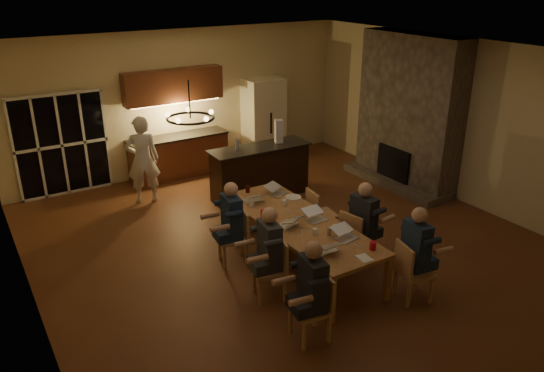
{
  "coord_description": "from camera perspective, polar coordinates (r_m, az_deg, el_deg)",
  "views": [
    {
      "loc": [
        -4.48,
        -6.53,
        4.37
      ],
      "look_at": [
        -0.25,
        0.3,
        1.08
      ],
      "focal_mm": 35.0,
      "sensor_mm": 36.0,
      "label": 1
    }
  ],
  "objects": [
    {
      "name": "person_left_near",
      "position": [
        6.68,
        4.35,
        -11.23
      ],
      "size": [
        0.68,
        0.68,
        1.38
      ],
      "primitive_type": null,
      "rotation": [
        0.0,
        0.0,
        -1.71
      ],
      "color": "#23262D",
      "rests_on": "ground"
    },
    {
      "name": "plate_near",
      "position": [
        8.09,
        7.25,
        -4.44
      ],
      "size": [
        0.23,
        0.23,
        0.02
      ],
      "primitive_type": "cylinder",
      "color": "white",
      "rests_on": "dining_table"
    },
    {
      "name": "mug_back",
      "position": [
        8.72,
        -2.2,
        -1.92
      ],
      "size": [
        0.08,
        0.08,
        0.1
      ],
      "primitive_type": "cylinder",
      "color": "white",
      "rests_on": "dining_table"
    },
    {
      "name": "person_left_mid",
      "position": [
        7.49,
        -0.27,
        -7.16
      ],
      "size": [
        0.68,
        0.68,
        1.38
      ],
      "primitive_type": null,
      "rotation": [
        0.0,
        0.0,
        -1.71
      ],
      "color": "#383D42",
      "rests_on": "ground"
    },
    {
      "name": "redcup_mid",
      "position": [
        8.34,
        -0.98,
        -2.99
      ],
      "size": [
        0.08,
        0.08,
        0.12
      ],
      "primitive_type": "cylinder",
      "color": "red",
      "rests_on": "dining_table"
    },
    {
      "name": "refrigerator",
      "position": [
        12.89,
        -0.92,
        7.12
      ],
      "size": [
        0.9,
        0.68,
        2.0
      ],
      "primitive_type": "cube",
      "color": "#EBE5C5",
      "rests_on": "ground"
    },
    {
      "name": "redcup_near",
      "position": [
        7.54,
        10.8,
        -6.33
      ],
      "size": [
        0.09,
        0.09,
        0.12
      ],
      "primitive_type": "cylinder",
      "color": "red",
      "rests_on": "dining_table"
    },
    {
      "name": "chair_right_mid",
      "position": [
        8.55,
        9.16,
        -5.35
      ],
      "size": [
        0.52,
        0.52,
        0.89
      ],
      "primitive_type": null,
      "rotation": [
        0.0,
        0.0,
        1.78
      ],
      "color": "tan",
      "rests_on": "ground"
    },
    {
      "name": "laptop_c",
      "position": [
        8.06,
        1.61,
        -3.52
      ],
      "size": [
        0.4,
        0.37,
        0.23
      ],
      "primitive_type": null,
      "rotation": [
        0.0,
        0.0,
        3.5
      ],
      "color": "silver",
      "rests_on": "dining_table"
    },
    {
      "name": "mug_mid",
      "position": [
        8.76,
        1.32,
        -1.79
      ],
      "size": [
        0.08,
        0.08,
        0.1
      ],
      "primitive_type": "cylinder",
      "color": "white",
      "rests_on": "dining_table"
    },
    {
      "name": "right_wall",
      "position": [
        11.07,
        20.12,
        6.43
      ],
      "size": [
        0.04,
        9.0,
        3.2
      ],
      "primitive_type": "cube",
      "color": "beige",
      "rests_on": "ground"
    },
    {
      "name": "notepad",
      "position": [
        7.32,
        9.91,
        -7.66
      ],
      "size": [
        0.18,
        0.24,
        0.01
      ],
      "primitive_type": "cube",
      "rotation": [
        0.0,
        0.0,
        -0.11
      ],
      "color": "white",
      "rests_on": "dining_table"
    },
    {
      "name": "chair_right_far",
      "position": [
        9.24,
        5.41,
        -2.97
      ],
      "size": [
        0.5,
        0.5,
        0.89
      ],
      "primitive_type": null,
      "rotation": [
        0.0,
        0.0,
        1.44
      ],
      "color": "tan",
      "rests_on": "ground"
    },
    {
      "name": "french_doors",
      "position": [
        11.63,
        -21.67,
        4.08
      ],
      "size": [
        1.86,
        0.08,
        2.1
      ],
      "primitive_type": "cube",
      "color": "black",
      "rests_on": "ground"
    },
    {
      "name": "plate_far",
      "position": [
        9.07,
        2.3,
        -1.21
      ],
      "size": [
        0.28,
        0.28,
        0.02
      ],
      "primitive_type": "cylinder",
      "color": "white",
      "rests_on": "dining_table"
    },
    {
      "name": "laptop_b",
      "position": [
        7.74,
        8.09,
        -4.92
      ],
      "size": [
        0.36,
        0.32,
        0.23
      ],
      "primitive_type": null,
      "rotation": [
        0.0,
        0.0,
        0.14
      ],
      "color": "silver",
      "rests_on": "dining_table"
    },
    {
      "name": "person_right_mid",
      "position": [
        8.41,
        9.77,
        -4.03
      ],
      "size": [
        0.67,
        0.67,
        1.38
      ],
      "primitive_type": null,
      "rotation": [
        0.0,
        0.0,
        1.69
      ],
      "color": "#23262D",
      "rests_on": "ground"
    },
    {
      "name": "kitchenette",
      "position": [
        11.94,
        -10.2,
        6.54
      ],
      "size": [
        2.24,
        0.68,
        2.4
      ],
      "primitive_type": null,
      "color": "brown",
      "rests_on": "ground"
    },
    {
      "name": "chair_left_far",
      "position": [
        8.43,
        -4.25,
        -5.55
      ],
      "size": [
        0.54,
        0.54,
        0.89
      ],
      "primitive_type": null,
      "rotation": [
        0.0,
        0.0,
        -1.83
      ],
      "color": "tan",
      "rests_on": "ground"
    },
    {
      "name": "floor",
      "position": [
        9.05,
        2.35,
        -6.63
      ],
      "size": [
        9.0,
        9.0,
        0.0
      ],
      "primitive_type": "plane",
      "color": "brown",
      "rests_on": "ground"
    },
    {
      "name": "bar_bottle",
      "position": [
        10.43,
        -3.75,
        4.53
      ],
      "size": [
        0.08,
        0.08,
        0.24
      ],
      "primitive_type": "cylinder",
      "color": "#99999E",
      "rests_on": "bar_island"
    },
    {
      "name": "person_left_far",
      "position": [
        8.32,
        -4.32,
        -4.05
      ],
      "size": [
        0.67,
        0.67,
        1.38
      ],
      "primitive_type": null,
      "rotation": [
        0.0,
        0.0,
        -1.7
      ],
      "color": "#1C2F46",
      "rests_on": "ground"
    },
    {
      "name": "chandelier",
      "position": [
        6.35,
        -8.77,
        7.22
      ],
      "size": [
        0.57,
        0.57,
        0.03
      ],
      "primitive_type": "torus",
      "color": "black",
      "rests_on": "ceiling"
    },
    {
      "name": "laptop_e",
      "position": [
        8.91,
        -2.06,
        -0.92
      ],
      "size": [
        0.35,
        0.31,
        0.23
      ],
      "primitive_type": null,
      "rotation": [
        0.0,
        0.0,
        3.04
      ],
      "color": "silver",
      "rests_on": "dining_table"
    },
    {
      "name": "bar_blender",
      "position": [
        10.83,
        0.72,
        5.91
      ],
      "size": [
        0.19,
        0.19,
        0.48
      ],
      "primitive_type": "cube",
      "rotation": [
        0.0,
        0.0,
        -0.29
      ],
      "color": "silver",
      "rests_on": "bar_island"
    },
    {
      "name": "bar_island",
      "position": [
        10.81,
        -1.31,
        1.52
      ],
      "size": [
        2.1,
        0.73,
        1.08
      ],
      "primitive_type": "cube",
      "rotation": [
        0.0,
        0.0,
        -0.02
      ],
      "color": "black",
      "rests_on": "ground"
    },
    {
      "name": "ceiling",
      "position": [
        8.0,
        2.71,
        13.99
      ],
      "size": [
        8.0,
        9.0,
        0.04
      ],
      "primitive_type": "cube",
      "color": "white",
      "rests_on": "back_wall"
    },
    {
      "name": "back_wall",
      "position": [
        12.24,
        -9.59,
        8.9
      ],
      "size": [
        8.0,
        0.04,
        3.2
      ],
      "primitive_type": "cube",
      "color": "beige",
      "rests_on": "ground"
    },
    {
      "name": "chair_left_near",
      "position": [
        6.81,
        4.13,
        -13.03
      ],
      "size": [
        0.49,
        0.49,
        0.89
      ],
      "primitive_type": null,
      "rotation": [
        0.0,
        0.0,
        -1.68
      ],
      "color": "tan",
      "rests_on": "ground"
    },
    {
      "name": "chair_right_near",
      "position": [
        7.79,
        15.1,
        -8.84
      ],
      "size": [
        0.53,
        0.53,
        0.89
      ],
      "primitive_type": null,
      "rotation": [
        0.0,
        0.0,
        1.33
      ],
      "color": "tan",
      "rests_on": "ground"
    },
    {
      "name": "chair_left_mid",
      "position": [
        7.57,
        -0.31,
        -8.95
      ],
      "size": [
        0.55,
        0.55,
        0.89
      ],
      "primitive_type": null,
      "rotation": [
        0.0,
        0.0,
        -1.85
      ],
      "color": "tan",
      "rests_on": "ground"
    },
    {
      "name": "person_right_near",
      "position": [
        7.75,
        15.15,
        -6.92
      ],
      "size": [
        0.68,
        0.68,
        1.38
      ],
      "primitive_type": null,
      "rotation": [
        0.0,
        0.0,
        1.43
      ],
      "color": "#1C2F46",
      "rests_on": "ground"
    },
    {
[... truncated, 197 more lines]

